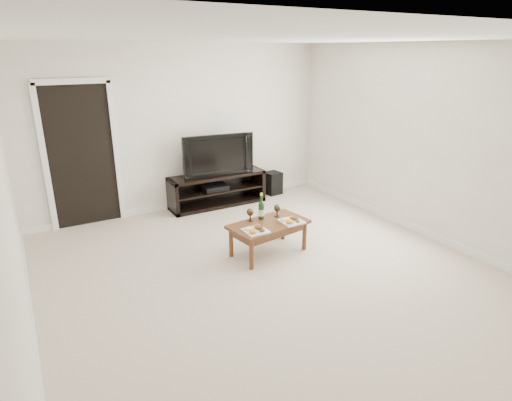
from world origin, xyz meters
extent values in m
plane|color=#BCAA98|center=(0.00, 0.00, 0.00)|extent=(5.50, 5.50, 0.00)
cube|color=white|center=(0.00, 2.77, 1.30)|extent=(5.00, 0.04, 2.60)
cube|color=white|center=(0.00, 0.00, 2.62)|extent=(5.00, 5.50, 0.04)
cube|color=black|center=(-1.55, 2.73, 1.02)|extent=(0.90, 0.02, 2.05)
cube|color=black|center=(0.47, 2.50, 0.28)|extent=(1.63, 0.45, 0.55)
imported|color=black|center=(0.47, 2.50, 0.89)|extent=(1.19, 0.29, 0.68)
cube|color=black|center=(0.42, 2.48, 0.33)|extent=(0.41, 0.32, 0.08)
cube|color=black|center=(1.61, 2.56, 0.20)|extent=(0.30, 0.30, 0.40)
cube|color=brown|center=(0.27, 0.52, 0.21)|extent=(1.06, 0.68, 0.42)
cube|color=white|center=(-0.01, 0.36, 0.45)|extent=(0.27, 0.27, 0.07)
cube|color=white|center=(0.54, 0.40, 0.45)|extent=(0.27, 0.27, 0.07)
cylinder|color=#0E3615|center=(0.26, 0.69, 0.59)|extent=(0.07, 0.07, 0.35)
camera|label=1|loc=(-2.36, -3.75, 2.50)|focal=30.00mm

